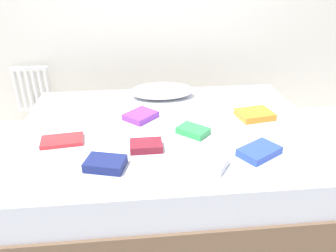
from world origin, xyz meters
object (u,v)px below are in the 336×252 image
(pillow, at_px, (162,91))
(textbook_navy, at_px, (105,164))
(bed, at_px, (169,159))
(textbook_orange, at_px, (255,114))
(textbook_green, at_px, (193,131))
(radiator, at_px, (33,89))
(textbook_blue, at_px, (259,151))
(textbook_red, at_px, (62,141))
(textbook_maroon, at_px, (146,146))
(textbook_purple, at_px, (141,116))
(textbook_white, at_px, (204,161))

(pillow, height_order, textbook_navy, pillow)
(bed, xyz_separation_m, pillow, (0.00, 0.52, 0.31))
(pillow, relative_size, textbook_orange, 2.15)
(textbook_orange, xyz_separation_m, textbook_green, (-0.47, -0.19, -0.00))
(radiator, height_order, textbook_blue, radiator)
(textbook_orange, height_order, textbook_red, textbook_orange)
(radiator, bearing_deg, textbook_green, -44.28)
(radiator, bearing_deg, textbook_orange, -31.61)
(pillow, relative_size, textbook_blue, 2.18)
(bed, bearing_deg, textbook_orange, 7.55)
(textbook_maroon, distance_m, textbook_red, 0.52)
(radiator, height_order, textbook_red, radiator)
(textbook_orange, bearing_deg, textbook_red, 179.86)
(bed, distance_m, textbook_blue, 0.68)
(pillow, distance_m, textbook_purple, 0.42)
(textbook_orange, height_order, textbook_purple, textbook_orange)
(pillow, relative_size, textbook_purple, 2.49)
(textbook_purple, height_order, textbook_white, textbook_white)
(pillow, bearing_deg, textbook_navy, -111.69)
(textbook_white, bearing_deg, textbook_blue, 46.34)
(textbook_maroon, relative_size, textbook_navy, 0.91)
(textbook_purple, bearing_deg, textbook_navy, -154.71)
(textbook_maroon, distance_m, textbook_blue, 0.65)
(textbook_green, bearing_deg, textbook_orange, 64.82)
(radiator, xyz_separation_m, textbook_blue, (1.68, -1.60, 0.16))
(textbook_maroon, bearing_deg, textbook_purple, 91.96)
(textbook_red, distance_m, textbook_white, 0.87)
(bed, xyz_separation_m, textbook_navy, (-0.38, -0.45, 0.28))
(textbook_green, xyz_separation_m, textbook_navy, (-0.53, -0.33, 0.00))
(textbook_green, distance_m, textbook_white, 0.36)
(pillow, distance_m, textbook_red, 0.94)
(textbook_blue, bearing_deg, textbook_red, 135.16)
(textbook_green, height_order, textbook_white, textbook_white)
(radiator, bearing_deg, textbook_maroon, -54.77)
(textbook_maroon, height_order, textbook_white, textbook_white)
(textbook_orange, bearing_deg, bed, 177.51)
(bed, height_order, textbook_orange, textbook_orange)
(textbook_green, relative_size, textbook_blue, 0.81)
(pillow, relative_size, textbook_white, 2.17)
(pillow, bearing_deg, textbook_purple, -115.63)
(radiator, distance_m, textbook_blue, 2.32)
(textbook_purple, distance_m, textbook_blue, 0.85)
(textbook_orange, bearing_deg, textbook_green, -167.59)
(textbook_blue, bearing_deg, textbook_maroon, 136.59)
(radiator, distance_m, textbook_navy, 1.85)
(textbook_red, height_order, textbook_white, textbook_white)
(textbook_orange, bearing_deg, textbook_blue, -116.38)
(bed, height_order, radiator, radiator)
(textbook_green, height_order, textbook_maroon, textbook_maroon)
(pillow, bearing_deg, textbook_orange, -35.89)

